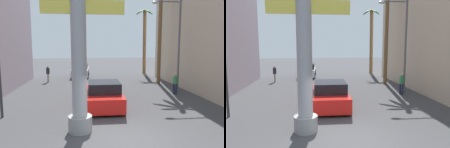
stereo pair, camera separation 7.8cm
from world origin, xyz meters
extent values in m
plane|color=#424244|center=(0.00, 10.00, 0.00)|extent=(89.90, 89.90, 0.00)
cylinder|color=#9E9EA3|center=(-1.74, 1.23, 4.26)|extent=(0.64, 0.64, 8.51)
cylinder|color=gray|center=(-1.74, 1.23, 0.35)|extent=(1.03, 1.03, 0.70)
cube|color=#F2E04C|center=(-1.54, 1.23, 5.28)|extent=(3.41, 0.19, 0.56)
cylinder|color=#59595E|center=(5.84, 8.59, 3.59)|extent=(0.16, 0.16, 7.18)
cylinder|color=#59595E|center=(4.84, 8.59, 7.03)|extent=(1.99, 0.10, 0.10)
ellipsoid|color=beige|center=(3.85, 8.59, 6.93)|extent=(0.56, 0.28, 0.20)
cube|color=black|center=(-1.60, 3.58, 5.80)|extent=(0.24, 0.24, 0.70)
sphere|color=yellow|center=(-1.60, 3.45, 5.80)|extent=(0.14, 0.14, 0.14)
sphere|color=green|center=(-1.60, 3.45, 5.58)|extent=(0.14, 0.14, 0.14)
cylinder|color=black|center=(-1.35, 7.01, 0.32)|extent=(0.23, 0.64, 0.64)
cylinder|color=black|center=(0.58, 6.99, 0.32)|extent=(0.23, 0.64, 0.64)
cylinder|color=black|center=(-1.39, 3.51, 0.32)|extent=(0.23, 0.64, 0.64)
cylinder|color=black|center=(0.54, 3.49, 0.32)|extent=(0.23, 0.64, 0.64)
cube|color=red|center=(-0.41, 5.25, 0.56)|extent=(2.09, 5.02, 0.80)
cube|color=black|center=(-0.41, 4.87, 1.26)|extent=(1.90, 2.12, 0.60)
cylinder|color=black|center=(-2.96, 19.79, 0.32)|extent=(0.24, 0.65, 0.64)
cylinder|color=black|center=(-1.21, 19.73, 0.32)|extent=(0.24, 0.65, 0.64)
cylinder|color=black|center=(-3.06, 16.49, 0.32)|extent=(0.24, 0.65, 0.64)
cylinder|color=black|center=(-1.31, 16.43, 0.32)|extent=(0.24, 0.65, 0.64)
cube|color=silver|center=(-2.14, 18.11, 0.56)|extent=(1.99, 4.77, 0.80)
cube|color=black|center=(-2.14, 18.11, 1.26)|extent=(1.77, 2.65, 0.60)
cylinder|color=brown|center=(5.61, 12.55, 4.70)|extent=(0.40, 0.35, 9.40)
cylinder|color=brown|center=(6.16, 20.08, 4.07)|extent=(0.44, 0.59, 8.15)
ellipsoid|color=#22642D|center=(6.68, 20.11, 7.94)|extent=(1.12, 0.41, 0.72)
ellipsoid|color=#2C612D|center=(6.22, 20.67, 7.96)|extent=(0.62, 1.18, 0.67)
ellipsoid|color=#2D5D2D|center=(5.54, 20.37, 7.94)|extent=(1.14, 0.84, 0.72)
ellipsoid|color=#2B6C2D|center=(5.55, 19.78, 8.01)|extent=(1.20, 0.90, 0.52)
ellipsoid|color=#236B2D|center=(6.34, 19.54, 8.01)|extent=(0.83, 1.22, 0.54)
cylinder|color=gray|center=(-5.31, 14.53, 0.42)|extent=(0.14, 0.14, 0.84)
cylinder|color=gray|center=(-5.29, 14.33, 0.42)|extent=(0.14, 0.14, 0.84)
cylinder|color=#26262D|center=(-5.30, 14.43, 1.15)|extent=(0.37, 0.37, 0.61)
sphere|color=tan|center=(-5.30, 14.43, 1.56)|extent=(0.22, 0.22, 0.22)
cylinder|color=#1E233F|center=(5.30, 7.59, 0.42)|extent=(0.14, 0.14, 0.83)
cylinder|color=#1E233F|center=(5.19, 7.76, 0.42)|extent=(0.14, 0.14, 0.83)
cylinder|color=#338C4C|center=(5.25, 7.67, 1.12)|extent=(0.47, 0.47, 0.57)
sphere|color=tan|center=(5.25, 7.67, 1.52)|extent=(0.22, 0.22, 0.22)
camera|label=1|loc=(-1.44, -7.99, 3.75)|focal=35.00mm
camera|label=2|loc=(-1.36, -7.99, 3.75)|focal=35.00mm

